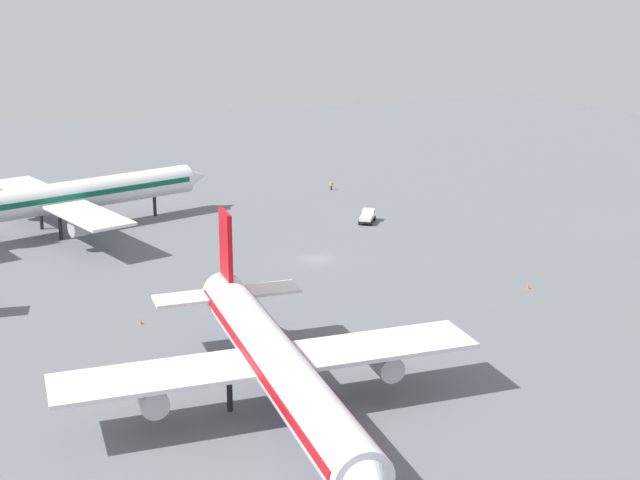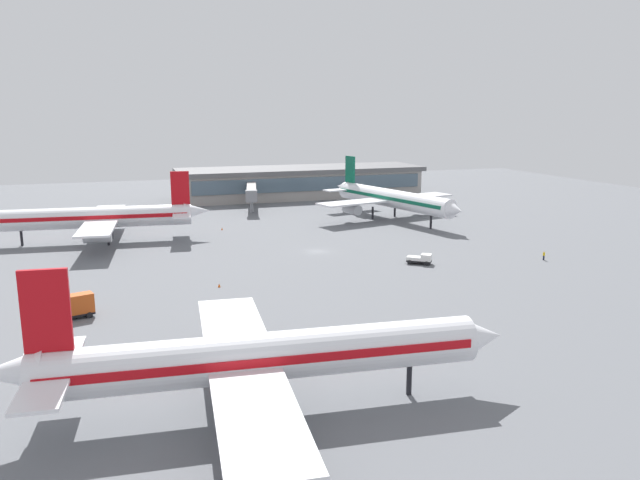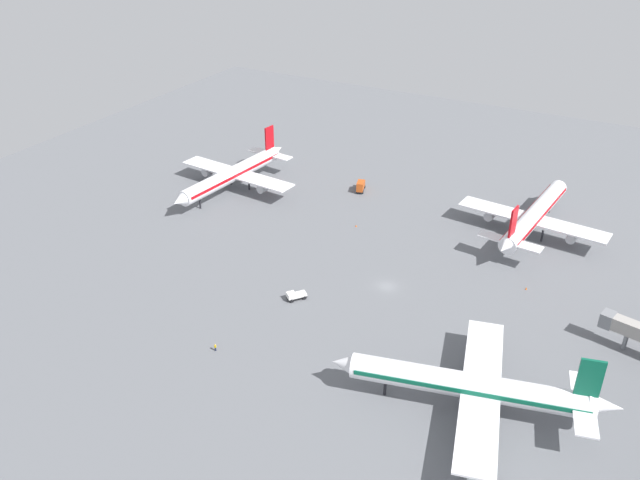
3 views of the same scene
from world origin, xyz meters
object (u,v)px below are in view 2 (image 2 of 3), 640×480
Objects in this scene: airplane_distant at (391,198)px; safety_cone_mid_apron at (222,229)px; catering_truck at (73,307)px; ground_crew_worker at (544,256)px; safety_cone_near_gate at (219,285)px; airplane_taxiing at (259,357)px; pushback_tractor at (421,259)px; airplane_at_gate at (95,218)px.

airplane_distant is 43.99m from safety_cone_mid_apron.
ground_crew_worker is at bearing 168.00° from catering_truck.
catering_truck is at bearing 22.54° from safety_cone_near_gate.
airplane_taxiing reaches higher than safety_cone_mid_apron.
airplane_distant is 10.60× the size of pushback_tractor.
airplane_taxiing is at bearing 100.93° from catering_truck.
safety_cone_near_gate is at bearing 119.74° from airplane_at_gate.
safety_cone_mid_apron is at bearing 169.19° from ground_crew_worker.
safety_cone_mid_apron is (-8.78, -47.51, 0.00)m from safety_cone_near_gate.
safety_cone_near_gate is (52.46, 47.79, -5.21)m from airplane_distant.
safety_cone_mid_apron is (28.63, -44.35, -0.67)m from pushback_tractor.
pushback_tractor is at bearing 122.84° from safety_cone_mid_apron.
airplane_at_gate is at bearing 10.76° from safety_cone_mid_apron.
airplane_taxiing is at bearing -94.12° from pushback_tractor.
airplane_distant reaches higher than airplane_at_gate.
pushback_tractor reaches higher than ground_crew_worker.
airplane_at_gate is 8.20× the size of catering_truck.
airplane_at_gate reaches higher than safety_cone_near_gate.
airplane_distant reaches higher than catering_truck.
airplane_taxiing is (-15.46, 84.44, -0.02)m from airplane_at_gate.
pushback_tractor is (-40.77, -45.33, -4.37)m from airplane_taxiing.
airplane_distant is 29.46× the size of ground_crew_worker.
safety_cone_near_gate and safety_cone_mid_apron have the same top height.
airplane_taxiing is 38.00m from catering_truck.
airplane_at_gate is at bearing 105.85° from airplane_taxiing.
airplane_distant reaches higher than ground_crew_worker.
airplane_taxiing is 75.95m from ground_crew_worker.
ground_crew_worker is 71.50m from safety_cone_mid_apron.
catering_truck is at bearing 93.23° from airplane_at_gate.
airplane_at_gate reaches higher than catering_truck.
safety_cone_mid_apron is at bearing 87.77° from airplane_taxiing.
catering_truck is at bearing 62.06° from safety_cone_mid_apron.
airplane_taxiing is 90.64m from safety_cone_mid_apron.
pushback_tractor is (15.05, 44.63, -4.54)m from airplane_distant.
safety_cone_mid_apron is at bearing -103.21° from airplane_distant.
airplane_distant reaches higher than safety_cone_near_gate.
catering_truck is at bearing 123.37° from airplane_taxiing.
pushback_tractor is 37.55m from safety_cone_near_gate.
ground_crew_worker is at bearing 136.58° from safety_cone_mid_apron.
catering_truck is 9.85× the size of safety_cone_mid_apron.
pushback_tractor is 7.73× the size of safety_cone_mid_apron.
airplane_at_gate is 85.84m from airplane_taxiing.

